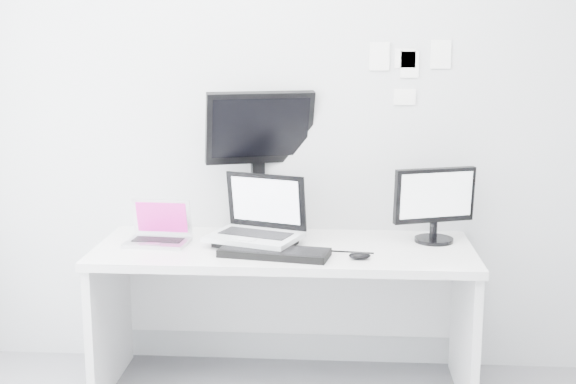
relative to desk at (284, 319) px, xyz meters
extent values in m
plane|color=silver|center=(0.00, 0.35, 0.99)|extent=(3.60, 0.00, 3.60)
cube|color=silver|center=(0.00, 0.00, 0.00)|extent=(1.80, 0.70, 0.73)
cube|color=#B5B5BA|center=(-0.61, 0.00, 0.47)|extent=(0.31, 0.24, 0.22)
cube|color=black|center=(-0.19, 0.23, 0.47)|extent=(0.11, 0.11, 0.20)
cube|color=#B6B9BD|center=(-0.14, 0.00, 0.54)|extent=(0.50, 0.44, 0.34)
cube|color=black|center=(-0.15, 0.31, 0.74)|extent=(0.58, 0.36, 0.74)
cube|color=black|center=(0.72, 0.14, 0.55)|extent=(0.45, 0.32, 0.38)
cube|color=black|center=(-0.03, -0.17, 0.38)|extent=(0.52, 0.26, 0.03)
ellipsoid|color=black|center=(0.36, -0.19, 0.38)|extent=(0.10, 0.07, 0.03)
cube|color=white|center=(0.45, 0.34, 1.26)|extent=(0.10, 0.00, 0.14)
cube|color=white|center=(0.60, 0.34, 1.22)|extent=(0.09, 0.00, 0.13)
cube|color=white|center=(0.75, 0.34, 1.26)|extent=(0.10, 0.00, 0.14)
cube|color=white|center=(0.58, 0.34, 1.05)|extent=(0.11, 0.00, 0.08)
cube|color=white|center=(0.58, 0.34, 1.25)|extent=(0.10, 0.00, 0.09)
camera|label=1|loc=(0.26, -3.49, 1.33)|focal=47.27mm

